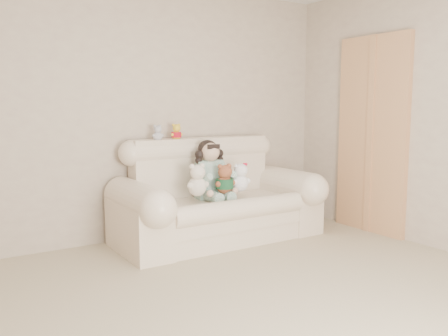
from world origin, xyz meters
TOP-DOWN VIEW (x-y plane):
  - floor at (0.00, 0.00)m, footprint 5.00×5.00m
  - wall_back at (0.00, 2.50)m, footprint 4.50×0.00m
  - sofa at (0.65, 2.00)m, footprint 2.10×0.95m
  - door_panel at (2.22, 1.40)m, footprint 0.06×0.90m
  - seated_child at (0.60, 2.08)m, footprint 0.40×0.48m
  - brown_teddy at (0.64, 1.86)m, footprint 0.24×0.19m
  - white_cat at (0.84, 1.88)m, footprint 0.23×0.19m
  - cream_teddy at (0.35, 1.90)m, footprint 0.29×0.26m
  - yellow_mini_bear at (0.36, 2.35)m, footprint 0.15×0.12m
  - grey_mini_plush at (0.14, 2.33)m, footprint 0.14×0.12m

SIDE VIEW (x-z plane):
  - floor at x=0.00m, z-range 0.00..0.00m
  - sofa at x=0.65m, z-range 0.00..1.03m
  - white_cat at x=0.84m, z-range 0.50..0.85m
  - brown_teddy at x=0.64m, z-range 0.50..0.85m
  - cream_teddy at x=0.35m, z-range 0.50..0.87m
  - seated_child at x=0.60m, z-range 0.42..1.03m
  - door_panel at x=2.22m, z-range 0.00..2.10m
  - grey_mini_plush at x=0.14m, z-range 1.01..1.20m
  - yellow_mini_bear at x=0.36m, z-range 1.01..1.21m
  - wall_back at x=0.00m, z-range -0.95..3.55m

